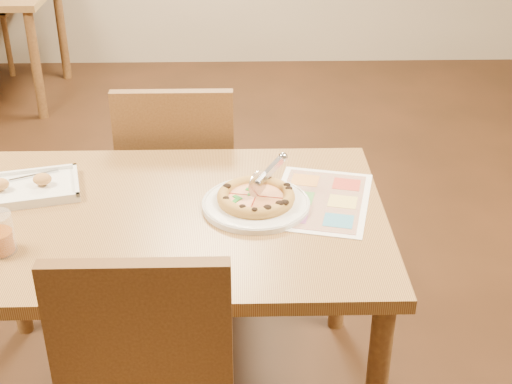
{
  "coord_description": "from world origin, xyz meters",
  "views": [
    {
      "loc": [
        0.23,
        -1.77,
        1.77
      ],
      "look_at": [
        0.28,
        0.03,
        0.77
      ],
      "focal_mm": 50.0,
      "sensor_mm": 36.0,
      "label": 1
    }
  ],
  "objects_px": {
    "chair_far": "(178,167)",
    "plate": "(256,204)",
    "dining_table": "(162,238)",
    "appetizer_tray": "(27,189)",
    "pizza_cutter": "(266,175)",
    "pizza": "(256,197)",
    "menu": "(321,200)"
  },
  "relations": [
    {
      "from": "pizza",
      "to": "appetizer_tray",
      "type": "distance_m",
      "value": 0.7
    },
    {
      "from": "menu",
      "to": "dining_table",
      "type": "bearing_deg",
      "value": -172.38
    },
    {
      "from": "chair_far",
      "to": "pizza",
      "type": "xyz_separation_m",
      "value": [
        0.28,
        -0.56,
        0.18
      ]
    },
    {
      "from": "dining_table",
      "to": "appetizer_tray",
      "type": "height_order",
      "value": "appetizer_tray"
    },
    {
      "from": "pizza",
      "to": "pizza_cutter",
      "type": "height_order",
      "value": "pizza_cutter"
    },
    {
      "from": "dining_table",
      "to": "plate",
      "type": "bearing_deg",
      "value": 6.33
    },
    {
      "from": "dining_table",
      "to": "appetizer_tray",
      "type": "distance_m",
      "value": 0.45
    },
    {
      "from": "chair_far",
      "to": "pizza_cutter",
      "type": "distance_m",
      "value": 0.66
    },
    {
      "from": "pizza",
      "to": "plate",
      "type": "bearing_deg",
      "value": -90.37
    },
    {
      "from": "dining_table",
      "to": "menu",
      "type": "bearing_deg",
      "value": 7.62
    },
    {
      "from": "pizza",
      "to": "dining_table",
      "type": "bearing_deg",
      "value": -171.98
    },
    {
      "from": "pizza_cutter",
      "to": "chair_far",
      "type": "bearing_deg",
      "value": 71.7
    },
    {
      "from": "dining_table",
      "to": "appetizer_tray",
      "type": "bearing_deg",
      "value": 162.02
    },
    {
      "from": "plate",
      "to": "menu",
      "type": "distance_m",
      "value": 0.2
    },
    {
      "from": "pizza_cutter",
      "to": "appetizer_tray",
      "type": "height_order",
      "value": "pizza_cutter"
    },
    {
      "from": "pizza",
      "to": "menu",
      "type": "relative_size",
      "value": 0.59
    },
    {
      "from": "plate",
      "to": "pizza_cutter",
      "type": "bearing_deg",
      "value": 49.45
    },
    {
      "from": "dining_table",
      "to": "menu",
      "type": "height_order",
      "value": "menu"
    },
    {
      "from": "dining_table",
      "to": "pizza",
      "type": "bearing_deg",
      "value": 8.02
    },
    {
      "from": "appetizer_tray",
      "to": "menu",
      "type": "distance_m",
      "value": 0.89
    },
    {
      "from": "appetizer_tray",
      "to": "menu",
      "type": "height_order",
      "value": "appetizer_tray"
    },
    {
      "from": "chair_far",
      "to": "menu",
      "type": "bearing_deg",
      "value": 131.14
    },
    {
      "from": "pizza",
      "to": "menu",
      "type": "distance_m",
      "value": 0.2
    },
    {
      "from": "pizza_cutter",
      "to": "plate",
      "type": "bearing_deg",
      "value": -178.82
    },
    {
      "from": "chair_far",
      "to": "dining_table",
      "type": "bearing_deg",
      "value": 90.0
    },
    {
      "from": "plate",
      "to": "menu",
      "type": "xyz_separation_m",
      "value": [
        0.19,
        0.03,
        -0.01
      ]
    },
    {
      "from": "dining_table",
      "to": "pizza_cutter",
      "type": "xyz_separation_m",
      "value": [
        0.31,
        0.07,
        0.17
      ]
    },
    {
      "from": "dining_table",
      "to": "menu",
      "type": "xyz_separation_m",
      "value": [
        0.47,
        0.06,
        0.09
      ]
    },
    {
      "from": "dining_table",
      "to": "pizza_cutter",
      "type": "relative_size",
      "value": 10.36
    },
    {
      "from": "chair_far",
      "to": "plate",
      "type": "height_order",
      "value": "chair_far"
    },
    {
      "from": "plate",
      "to": "pizza_cutter",
      "type": "relative_size",
      "value": 2.52
    },
    {
      "from": "pizza_cutter",
      "to": "menu",
      "type": "xyz_separation_m",
      "value": [
        0.16,
        -0.0,
        -0.08
      ]
    }
  ]
}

